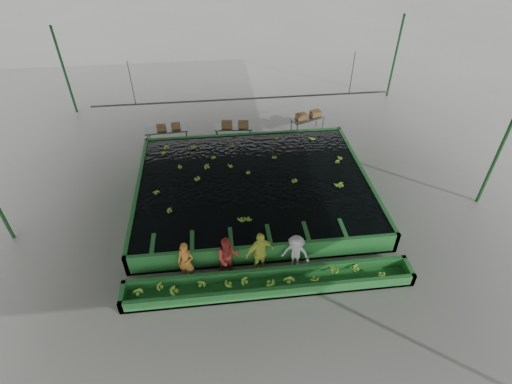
{
  "coord_description": "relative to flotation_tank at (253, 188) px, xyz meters",
  "views": [
    {
      "loc": [
        -1.47,
        -12.2,
        11.23
      ],
      "look_at": [
        0.0,
        0.5,
        1.0
      ],
      "focal_mm": 28.0,
      "sensor_mm": 36.0,
      "label": 1
    }
  ],
  "objects": [
    {
      "name": "shed_posts",
      "position": [
        0.0,
        -1.5,
        2.05
      ],
      "size": [
        20.0,
        22.0,
        5.0
      ],
      "primitive_type": null,
      "color": "#1E5828",
      "rests_on": "ground"
    },
    {
      "name": "tank_water",
      "position": [
        0.0,
        -0.0,
        0.4
      ],
      "size": [
        9.7,
        7.7,
        0.0
      ],
      "primitive_type": "cube",
      "color": "black",
      "rests_on": "flotation_tank"
    },
    {
      "name": "shed_roof",
      "position": [
        0.0,
        -1.5,
        4.55
      ],
      "size": [
        20.0,
        22.0,
        0.04
      ],
      "primitive_type": "cube",
      "color": "slate",
      "rests_on": "shed_posts"
    },
    {
      "name": "rail_hanger_left",
      "position": [
        -5.0,
        3.5,
        3.55
      ],
      "size": [
        0.04,
        0.04,
        2.0
      ],
      "primitive_type": "cylinder",
      "color": "#59605B",
      "rests_on": "shed_roof"
    },
    {
      "name": "worker_d",
      "position": [
        1.02,
        -4.3,
        0.32
      ],
      "size": [
        1.14,
        0.91,
        1.54
      ],
      "primitive_type": "imported",
      "rotation": [
        0.0,
        0.0,
        -0.38
      ],
      "color": "silver",
      "rests_on": "ground"
    },
    {
      "name": "worker_c",
      "position": [
        -0.25,
        -4.3,
        0.47
      ],
      "size": [
        1.17,
        0.79,
        1.84
      ],
      "primitive_type": "imported",
      "rotation": [
        0.0,
        0.0,
        0.35
      ],
      "color": "#D3E24A",
      "rests_on": "ground"
    },
    {
      "name": "floating_bananas",
      "position": [
        0.0,
        0.8,
        0.4
      ],
      "size": [
        9.07,
        6.19,
        0.12
      ],
      "primitive_type": null,
      "color": "#7FC132",
      "rests_on": "tank_water"
    },
    {
      "name": "flotation_tank",
      "position": [
        0.0,
        0.0,
        0.0
      ],
      "size": [
        10.0,
        8.0,
        0.9
      ],
      "primitive_type": null,
      "color": "#277630",
      "rests_on": "ground"
    },
    {
      "name": "packing_table_right",
      "position": [
        3.57,
        5.31,
        -0.04
      ],
      "size": [
        1.96,
        1.28,
        0.83
      ],
      "primitive_type": null,
      "rotation": [
        0.0,
        0.0,
        0.33
      ],
      "color": "#59605B",
      "rests_on": "ground"
    },
    {
      "name": "cableway_rail",
      "position": [
        0.0,
        3.5,
        2.55
      ],
      "size": [
        0.08,
        0.08,
        14.0
      ],
      "primitive_type": "cylinder",
      "color": "#59605B",
      "rests_on": "shed_roof"
    },
    {
      "name": "ground",
      "position": [
        0.0,
        -1.5,
        -0.45
      ],
      "size": [
        80.0,
        80.0,
        0.0
      ],
      "primitive_type": "plane",
      "color": "gray",
      "rests_on": "ground"
    },
    {
      "name": "worker_a",
      "position": [
        -2.8,
        -4.3,
        0.36
      ],
      "size": [
        0.68,
        0.56,
        1.61
      ],
      "primitive_type": "imported",
      "rotation": [
        0.0,
        0.0,
        -0.34
      ],
      "color": "orange",
      "rests_on": "ground"
    },
    {
      "name": "box_stack_mid",
      "position": [
        -0.44,
        4.67,
        0.44
      ],
      "size": [
        1.43,
        0.54,
        0.3
      ],
      "primitive_type": null,
      "rotation": [
        0.0,
        0.0,
        -0.11
      ],
      "color": "brown",
      "rests_on": "packing_table_mid"
    },
    {
      "name": "packing_table_left",
      "position": [
        -3.97,
        4.73,
        0.04
      ],
      "size": [
        2.21,
        0.99,
        0.98
      ],
      "primitive_type": null,
      "rotation": [
        0.0,
        0.0,
        0.06
      ],
      "color": "#59605B",
      "rests_on": "ground"
    },
    {
      "name": "worker_b",
      "position": [
        -1.36,
        -4.3,
        0.4
      ],
      "size": [
        0.87,
        0.7,
        1.71
      ],
      "primitive_type": "imported",
      "rotation": [
        0.0,
        0.0,
        0.07
      ],
      "color": "#B4362F",
      "rests_on": "ground"
    },
    {
      "name": "sorting_trough",
      "position": [
        0.0,
        -5.1,
        -0.2
      ],
      "size": [
        10.0,
        1.0,
        0.5
      ],
      "primitive_type": null,
      "color": "#277630",
      "rests_on": "ground"
    },
    {
      "name": "box_stack_left",
      "position": [
        -3.85,
        4.69,
        0.54
      ],
      "size": [
        1.22,
        0.47,
        0.26
      ],
      "primitive_type": null,
      "rotation": [
        0.0,
        0.0,
        0.12
      ],
      "color": "brown",
      "rests_on": "packing_table_left"
    },
    {
      "name": "packing_table_mid",
      "position": [
        -0.54,
        4.74,
        -0.0
      ],
      "size": [
        2.01,
        0.94,
        0.89
      ],
      "primitive_type": null,
      "rotation": [
        0.0,
        0.0,
        -0.08
      ],
      "color": "#59605B",
      "rests_on": "ground"
    },
    {
      "name": "trough_bananas",
      "position": [
        0.0,
        -5.1,
        -0.05
      ],
      "size": [
        9.49,
        0.63,
        0.13
      ],
      "primitive_type": null,
      "color": "#7FC132",
      "rests_on": "sorting_trough"
    },
    {
      "name": "box_stack_right",
      "position": [
        3.61,
        5.36,
        0.38
      ],
      "size": [
        1.48,
        0.8,
        0.31
      ],
      "primitive_type": null,
      "rotation": [
        0.0,
        0.0,
        0.3
      ],
      "color": "brown",
      "rests_on": "packing_table_right"
    },
    {
      "name": "rail_hanger_right",
      "position": [
        5.0,
        3.5,
        3.55
      ],
      "size": [
        0.04,
        0.04,
        2.0
      ],
      "primitive_type": "cylinder",
      "color": "#59605B",
      "rests_on": "shed_roof"
    }
  ]
}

